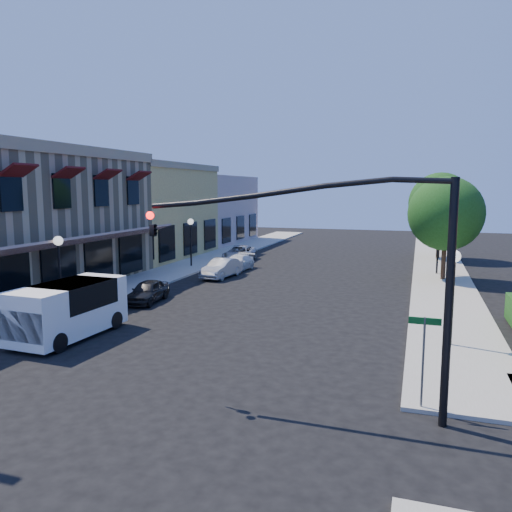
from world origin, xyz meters
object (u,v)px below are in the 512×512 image
(white_van, at_px, (67,307))
(lamppost_left_near, at_px, (59,254))
(parked_car_a, at_px, (148,291))
(parked_car_b, at_px, (222,268))
(signal_mast_arm, at_px, (358,256))
(lamppost_right_far, at_px, (438,234))
(street_tree_a, at_px, (446,214))
(lamppost_right_near, at_px, (454,273))
(parked_car_d, at_px, (239,254))
(street_tree_b, at_px, (440,203))
(lamppost_left_far, at_px, (191,230))
(street_name_sign, at_px, (424,348))
(parked_car_c, at_px, (237,263))

(white_van, bearing_deg, lamppost_left_near, 132.43)
(parked_car_a, distance_m, parked_car_b, 7.79)
(signal_mast_arm, xyz_separation_m, lamppost_right_far, (2.64, 22.50, -1.35))
(parked_car_b, bearing_deg, white_van, -87.02)
(street_tree_a, bearing_deg, lamppost_right_near, -91.23)
(lamppost_left_near, bearing_deg, signal_mast_arm, -24.37)
(parked_car_d, bearing_deg, street_tree_b, 15.41)
(street_tree_b, relative_size, lamppost_right_far, 1.97)
(street_tree_a, xyz_separation_m, lamppost_left_near, (-17.30, -14.00, -1.46))
(street_tree_b, relative_size, lamppost_left_far, 1.97)
(white_van, bearing_deg, lamppost_right_far, 54.01)
(lamppost_left_near, distance_m, parked_car_b, 11.59)
(street_name_sign, bearing_deg, parked_car_b, 126.58)
(parked_car_a, height_order, parked_car_c, parked_car_a)
(street_tree_b, distance_m, white_van, 30.98)
(street_tree_a, distance_m, signal_mast_arm, 20.71)
(street_tree_a, distance_m, lamppost_right_near, 14.08)
(lamppost_left_near, relative_size, parked_car_c, 0.97)
(parked_car_c, bearing_deg, parked_car_d, 111.48)
(signal_mast_arm, xyz_separation_m, lamppost_right_near, (2.64, 6.50, -1.35))
(signal_mast_arm, relative_size, parked_car_a, 2.45)
(lamppost_left_far, bearing_deg, lamppost_left_near, -90.00)
(lamppost_left_near, relative_size, parked_car_d, 0.81)
(parked_car_c, xyz_separation_m, parked_car_d, (-1.40, 4.25, 0.08))
(street_tree_b, xyz_separation_m, lamppost_right_far, (-0.30, -8.00, -1.81))
(lamppost_right_far, height_order, parked_car_d, lamppost_right_far)
(street_tree_a, height_order, street_tree_b, street_tree_b)
(street_tree_a, bearing_deg, street_name_sign, -93.76)
(lamppost_left_near, xyz_separation_m, parked_car_a, (2.79, 3.04, -2.18))
(white_van, bearing_deg, parked_car_b, 87.14)
(lamppost_right_near, xyz_separation_m, parked_car_c, (-13.30, 13.75, -2.20))
(street_tree_a, distance_m, parked_car_a, 18.55)
(street_name_sign, distance_m, parked_car_c, 23.13)
(lamppost_left_near, bearing_deg, parked_car_c, 74.94)
(parked_car_d, bearing_deg, lamppost_left_far, -126.29)
(lamppost_right_far, bearing_deg, white_van, -125.99)
(signal_mast_arm, bearing_deg, parked_car_a, 140.48)
(street_name_sign, xyz_separation_m, lamppost_left_near, (-16.00, 5.80, 1.04))
(street_name_sign, height_order, white_van, street_name_sign)
(street_tree_b, relative_size, parked_car_d, 1.59)
(lamppost_left_far, bearing_deg, street_name_sign, -51.06)
(parked_car_a, bearing_deg, lamppost_right_near, -17.85)
(signal_mast_arm, relative_size, parked_car_c, 2.18)
(signal_mast_arm, distance_m, white_van, 12.15)
(street_tree_b, distance_m, parked_car_a, 25.80)
(street_tree_b, relative_size, parked_car_b, 1.90)
(lamppost_left_near, relative_size, lamppost_right_far, 1.00)
(lamppost_left_far, bearing_deg, parked_car_b, -41.09)
(street_tree_b, xyz_separation_m, parked_car_a, (-14.51, -20.96, -3.99))
(white_van, relative_size, parked_car_c, 1.32)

